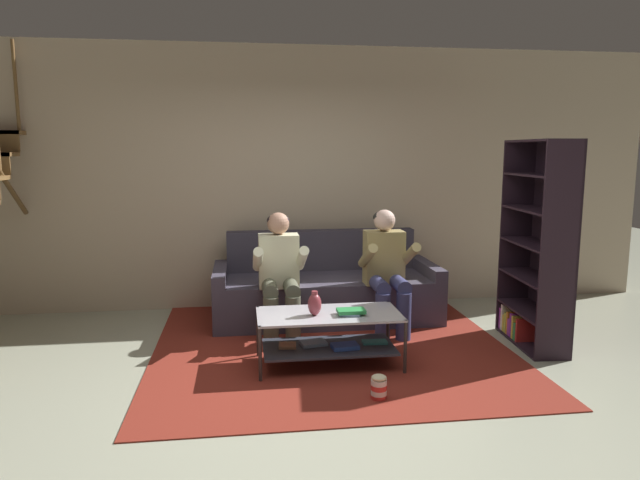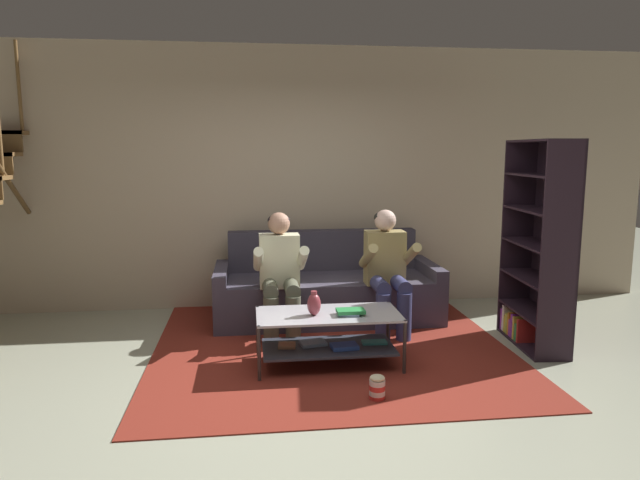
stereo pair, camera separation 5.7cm
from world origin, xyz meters
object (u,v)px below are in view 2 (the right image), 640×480
object	(u,v)px
book_stack	(350,312)
person_seated_right	(387,266)
coffee_table	(328,332)
vase	(314,304)
couch	(326,290)
bookshelf	(539,258)
popcorn_tub	(377,387)
person_seated_left	(280,270)

from	to	relation	value
book_stack	person_seated_right	bearing A→B (deg)	59.01
coffee_table	vase	size ratio (longest dim) A/B	5.85
vase	coffee_table	bearing A→B (deg)	18.54
vase	book_stack	world-z (taller)	vase
person_seated_right	book_stack	size ratio (longest dim) A/B	5.26
couch	bookshelf	xyz separation A→B (m)	(1.80, -1.04, 0.50)
couch	person_seated_right	distance (m)	0.84
coffee_table	bookshelf	xyz separation A→B (m)	(1.97, 0.31, 0.51)
book_stack	couch	bearing A→B (deg)	89.99
bookshelf	vase	bearing A→B (deg)	-170.59
person_seated_right	coffee_table	bearing A→B (deg)	-130.84
coffee_table	vase	xyz separation A→B (m)	(-0.12, -0.04, 0.25)
bookshelf	popcorn_tub	distance (m)	2.11
person_seated_left	popcorn_tub	world-z (taller)	person_seated_left
vase	person_seated_left	bearing A→B (deg)	105.20
book_stack	popcorn_tub	bearing A→B (deg)	-82.27
vase	popcorn_tub	distance (m)	0.88
coffee_table	book_stack	xyz separation A→B (m)	(0.17, -0.07, 0.18)
bookshelf	popcorn_tub	xyz separation A→B (m)	(-1.72, -1.01, -0.70)
person_seated_right	coffee_table	world-z (taller)	person_seated_right
couch	person_seated_left	world-z (taller)	person_seated_left
person_seated_right	coffee_table	size ratio (longest dim) A/B	1.02
couch	person_seated_left	bearing A→B (deg)	-132.97
couch	coffee_table	bearing A→B (deg)	-97.11
person_seated_left	book_stack	world-z (taller)	person_seated_left
coffee_table	bookshelf	world-z (taller)	bookshelf
book_stack	bookshelf	size ratio (longest dim) A/B	0.12
person_seated_left	person_seated_right	world-z (taller)	person_seated_right
coffee_table	bookshelf	size ratio (longest dim) A/B	0.63
person_seated_right	book_stack	bearing A→B (deg)	-120.99
person_seated_left	person_seated_right	xyz separation A→B (m)	(1.03, 0.00, 0.01)
couch	bookshelf	size ratio (longest dim) A/B	1.25
book_stack	vase	bearing A→B (deg)	174.58
person_seated_right	bookshelf	world-z (taller)	bookshelf
person_seated_left	coffee_table	xyz separation A→B (m)	(0.35, -0.79, -0.36)
book_stack	bookshelf	distance (m)	1.87
person_seated_left	coffee_table	bearing A→B (deg)	-66.18
book_stack	person_seated_left	bearing A→B (deg)	121.01
person_seated_right	vase	xyz separation A→B (m)	(-0.81, -0.83, -0.12)
person_seated_left	coffee_table	size ratio (longest dim) A/B	1.01
vase	bookshelf	world-z (taller)	bookshelf
person_seated_right	vase	world-z (taller)	person_seated_right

